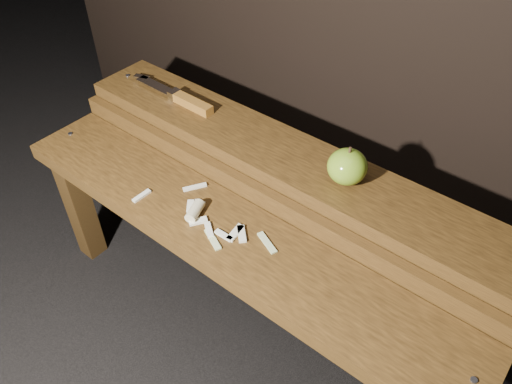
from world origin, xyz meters
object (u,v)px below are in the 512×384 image
Objects in this scene: apple at (347,167)px; bench_front_tier at (223,251)px; knife at (183,99)px; bench_rear_tier at (283,180)px.

bench_front_tier is at bearing -125.21° from apple.
knife is (-0.50, -0.00, -0.03)m from apple.
knife reaches higher than bench_front_tier.
apple is 0.31× the size of knife.
apple reaches higher than knife.
bench_rear_tier reaches higher than bench_front_tier.
bench_front_tier is at bearing -90.00° from bench_rear_tier.
bench_rear_tier is at bearing 90.00° from bench_front_tier.
apple is at bearing 1.52° from bench_rear_tier.
knife is at bearing -179.95° from apple.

